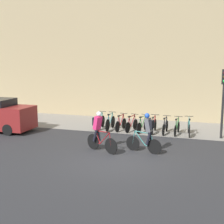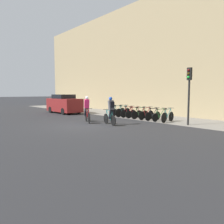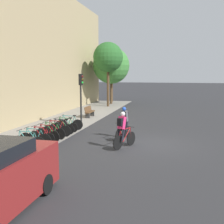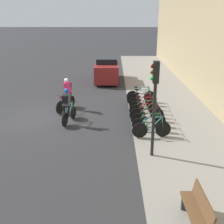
{
  "view_description": "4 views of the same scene",
  "coord_description": "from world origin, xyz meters",
  "px_view_note": "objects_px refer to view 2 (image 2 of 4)",
  "views": [
    {
      "loc": [
        3.47,
        -11.65,
        4.09
      ],
      "look_at": [
        -1.31,
        3.5,
        1.37
      ],
      "focal_mm": 50.0,
      "sensor_mm": 36.0,
      "label": 1
    },
    {
      "loc": [
        11.31,
        -7.4,
        2.04
      ],
      "look_at": [
        0.8,
        1.66,
        0.8
      ],
      "focal_mm": 35.0,
      "sensor_mm": 36.0,
      "label": 2
    },
    {
      "loc": [
        -14.12,
        -1.52,
        3.59
      ],
      "look_at": [
        0.1,
        1.9,
        1.59
      ],
      "focal_mm": 45.0,
      "sensor_mm": 36.0,
      "label": 3
    },
    {
      "loc": [
        13.66,
        3.64,
        5.1
      ],
      "look_at": [
        1.55,
        3.56,
        0.82
      ],
      "focal_mm": 45.0,
      "sensor_mm": 36.0,
      "label": 4
    }
  ],
  "objects_px": {
    "cyclist_grey": "(111,110)",
    "parked_bike_2": "(128,113)",
    "cyclist_pink": "(87,108)",
    "parked_car": "(64,104)",
    "parked_bike_0": "(118,111)",
    "parked_bike_1": "(123,112)",
    "parked_bike_8": "(168,116)",
    "parked_bike_4": "(140,114)",
    "parked_bike_5": "(146,114)",
    "parked_bike_6": "(153,115)",
    "parked_bike_3": "(134,113)",
    "traffic_light_pole": "(189,85)",
    "parked_bike_7": "(160,116)"
  },
  "relations": [
    {
      "from": "parked_bike_7",
      "to": "parked_bike_8",
      "type": "relative_size",
      "value": 0.95
    },
    {
      "from": "parked_bike_3",
      "to": "traffic_light_pole",
      "type": "distance_m",
      "value": 5.28
    },
    {
      "from": "cyclist_pink",
      "to": "parked_bike_3",
      "type": "distance_m",
      "value": 4.26
    },
    {
      "from": "parked_bike_7",
      "to": "traffic_light_pole",
      "type": "bearing_deg",
      "value": -4.87
    },
    {
      "from": "parked_bike_2",
      "to": "cyclist_pink",
      "type": "bearing_deg",
      "value": -87.6
    },
    {
      "from": "cyclist_pink",
      "to": "parked_bike_0",
      "type": "distance_m",
      "value": 4.48
    },
    {
      "from": "parked_bike_2",
      "to": "parked_bike_8",
      "type": "bearing_deg",
      "value": 0.0
    },
    {
      "from": "cyclist_grey",
      "to": "parked_bike_2",
      "type": "height_order",
      "value": "cyclist_grey"
    },
    {
      "from": "parked_bike_0",
      "to": "parked_bike_2",
      "type": "xyz_separation_m",
      "value": [
        1.27,
        -0.0,
        -0.03
      ]
    },
    {
      "from": "parked_bike_4",
      "to": "parked_bike_8",
      "type": "relative_size",
      "value": 0.97
    },
    {
      "from": "parked_bike_0",
      "to": "parked_bike_8",
      "type": "height_order",
      "value": "parked_bike_0"
    },
    {
      "from": "parked_bike_2",
      "to": "parked_bike_4",
      "type": "relative_size",
      "value": 0.96
    },
    {
      "from": "parked_bike_1",
      "to": "parked_bike_2",
      "type": "xyz_separation_m",
      "value": [
        0.64,
        -0.0,
        -0.03
      ]
    },
    {
      "from": "parked_bike_5",
      "to": "parked_bike_8",
      "type": "distance_m",
      "value": 1.91
    },
    {
      "from": "parked_bike_3",
      "to": "parked_bike_8",
      "type": "relative_size",
      "value": 0.93
    },
    {
      "from": "parked_bike_3",
      "to": "traffic_light_pole",
      "type": "relative_size",
      "value": 0.44
    },
    {
      "from": "cyclist_grey",
      "to": "cyclist_pink",
      "type": "bearing_deg",
      "value": -170.8
    },
    {
      "from": "parked_bike_4",
      "to": "parked_bike_6",
      "type": "bearing_deg",
      "value": 0.01
    },
    {
      "from": "parked_bike_6",
      "to": "parked_bike_5",
      "type": "bearing_deg",
      "value": 179.98
    },
    {
      "from": "parked_bike_8",
      "to": "parked_bike_4",
      "type": "bearing_deg",
      "value": -179.97
    },
    {
      "from": "parked_bike_0",
      "to": "parked_bike_2",
      "type": "height_order",
      "value": "parked_bike_0"
    },
    {
      "from": "parked_bike_2",
      "to": "traffic_light_pole",
      "type": "xyz_separation_m",
      "value": [
        5.48,
        -0.2,
        2.09
      ]
    },
    {
      "from": "parked_bike_5",
      "to": "parked_bike_7",
      "type": "relative_size",
      "value": 1.05
    },
    {
      "from": "parked_bike_2",
      "to": "parked_bike_6",
      "type": "relative_size",
      "value": 0.97
    },
    {
      "from": "parked_bike_4",
      "to": "parked_bike_7",
      "type": "xyz_separation_m",
      "value": [
        1.91,
        -0.0,
        -0.01
      ]
    },
    {
      "from": "parked_bike_4",
      "to": "parked_bike_5",
      "type": "xyz_separation_m",
      "value": [
        0.64,
        0.0,
        0.01
      ]
    },
    {
      "from": "parked_bike_2",
      "to": "parked_bike_1",
      "type": "bearing_deg",
      "value": 179.93
    },
    {
      "from": "cyclist_pink",
      "to": "parked_car",
      "type": "bearing_deg",
      "value": 163.83
    },
    {
      "from": "parked_bike_3",
      "to": "parked_bike_6",
      "type": "relative_size",
      "value": 0.96
    },
    {
      "from": "cyclist_grey",
      "to": "parked_bike_7",
      "type": "bearing_deg",
      "value": 76.93
    },
    {
      "from": "parked_bike_5",
      "to": "parked_bike_6",
      "type": "distance_m",
      "value": 0.64
    },
    {
      "from": "traffic_light_pole",
      "to": "parked_car",
      "type": "distance_m",
      "value": 12.55
    },
    {
      "from": "parked_car",
      "to": "cyclist_pink",
      "type": "bearing_deg",
      "value": -16.17
    },
    {
      "from": "parked_bike_8",
      "to": "traffic_light_pole",
      "type": "xyz_separation_m",
      "value": [
        1.65,
        -0.2,
        2.07
      ]
    },
    {
      "from": "cyclist_grey",
      "to": "parked_car",
      "type": "relative_size",
      "value": 0.41
    },
    {
      "from": "parked_bike_0",
      "to": "parked_bike_3",
      "type": "xyz_separation_m",
      "value": [
        1.91,
        -0.0,
        -0.03
      ]
    },
    {
      "from": "cyclist_grey",
      "to": "parked_bike_4",
      "type": "bearing_deg",
      "value": 104.79
    },
    {
      "from": "parked_bike_4",
      "to": "parked_bike_8",
      "type": "bearing_deg",
      "value": 0.03
    },
    {
      "from": "parked_car",
      "to": "parked_bike_7",
      "type": "bearing_deg",
      "value": 12.25
    },
    {
      "from": "cyclist_pink",
      "to": "cyclist_grey",
      "type": "distance_m",
      "value": 2.15
    },
    {
      "from": "parked_bike_0",
      "to": "parked_bike_1",
      "type": "xyz_separation_m",
      "value": [
        0.64,
        0.0,
        0.0
      ]
    },
    {
      "from": "parked_bike_2",
      "to": "parked_bike_5",
      "type": "distance_m",
      "value": 1.91
    },
    {
      "from": "parked_bike_0",
      "to": "parked_bike_1",
      "type": "relative_size",
      "value": 1.0
    },
    {
      "from": "parked_bike_5",
      "to": "parked_bike_4",
      "type": "bearing_deg",
      "value": -179.96
    },
    {
      "from": "parked_bike_2",
      "to": "parked_car",
      "type": "relative_size",
      "value": 0.37
    },
    {
      "from": "cyclist_pink",
      "to": "cyclist_grey",
      "type": "bearing_deg",
      "value": 9.2
    },
    {
      "from": "parked_bike_2",
      "to": "parked_car",
      "type": "distance_m",
      "value": 7.17
    },
    {
      "from": "traffic_light_pole",
      "to": "parked_bike_4",
      "type": "bearing_deg",
      "value": 177.34
    },
    {
      "from": "parked_bike_0",
      "to": "parked_bike_5",
      "type": "relative_size",
      "value": 1.01
    },
    {
      "from": "cyclist_pink",
      "to": "parked_bike_6",
      "type": "height_order",
      "value": "cyclist_pink"
    }
  ]
}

